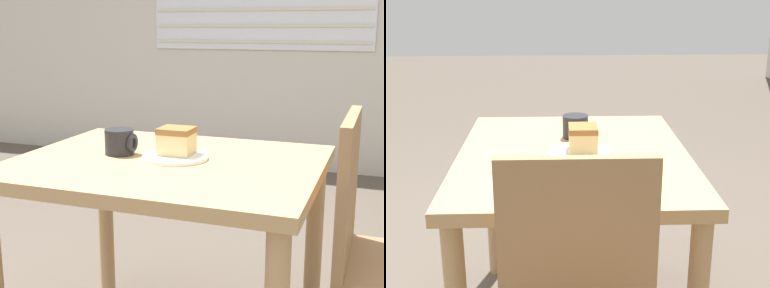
# 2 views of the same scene
# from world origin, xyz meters

# --- Properties ---
(dining_table_near) EXTENTS (0.94, 0.77, 0.70)m
(dining_table_near) POSITION_xyz_m (0.07, 0.36, 0.59)
(dining_table_near) COLOR tan
(dining_table_near) RESTS_ON ground_plane
(plate) EXTENTS (0.21, 0.21, 0.01)m
(plate) POSITION_xyz_m (0.09, 0.38, 0.71)
(plate) COLOR white
(plate) RESTS_ON dining_table_near
(cake_slice) EXTENTS (0.11, 0.09, 0.09)m
(cake_slice) POSITION_xyz_m (0.09, 0.40, 0.76)
(cake_slice) COLOR #E5CC89
(cake_slice) RESTS_ON plate
(coffee_mug) EXTENTS (0.10, 0.09, 0.08)m
(coffee_mug) POSITION_xyz_m (-0.10, 0.38, 0.74)
(coffee_mug) COLOR #232328
(coffee_mug) RESTS_ON dining_table_near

